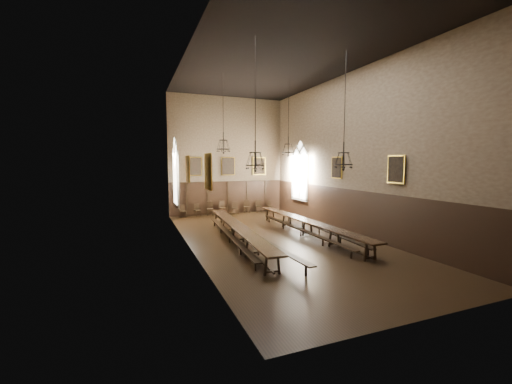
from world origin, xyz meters
TOP-DOWN VIEW (x-y plane):
  - floor at (0.00, 0.00)m, footprint 9.00×18.00m
  - ceiling at (0.00, 0.00)m, footprint 9.00×18.00m
  - wall_back at (0.00, 9.01)m, footprint 9.00×0.02m
  - wall_front at (0.00, -9.01)m, footprint 9.00×0.02m
  - wall_left at (-4.51, 0.00)m, footprint 0.02×18.00m
  - wall_right at (4.51, 0.00)m, footprint 0.02×18.00m
  - wainscot_panelling at (0.00, 0.00)m, footprint 9.00×18.00m
  - table_left at (-2.05, 0.20)m, footprint 1.44×10.81m
  - table_right at (1.98, 0.22)m, footprint 0.95×10.74m
  - bench_left_outer at (-2.49, 0.25)m, footprint 0.88×9.33m
  - bench_left_inner at (-1.50, -0.21)m, footprint 0.78×10.80m
  - bench_right_inner at (1.51, 0.12)m, footprint 0.31×9.19m
  - bench_right_outer at (2.66, 0.09)m, footprint 0.86×9.17m
  - chair_0 at (-3.61, 8.47)m, footprint 0.45×0.45m
  - chair_1 at (-2.49, 8.60)m, footprint 0.47×0.47m
  - chair_2 at (-1.56, 8.52)m, footprint 0.53×0.53m
  - chair_3 at (-0.53, 8.61)m, footprint 0.54×0.54m
  - chair_4 at (0.45, 8.48)m, footprint 0.44×0.44m
  - chair_5 at (1.44, 8.61)m, footprint 0.56×0.56m
  - chair_6 at (2.42, 8.52)m, footprint 0.51×0.51m
  - chair_7 at (3.44, 8.59)m, footprint 0.46×0.46m
  - chandelier_back_left at (-2.03, 2.88)m, footprint 0.78×0.78m
  - chandelier_back_right at (2.05, 2.75)m, footprint 0.79×0.79m
  - chandelier_front_left at (-2.22, -2.61)m, footprint 0.81×0.81m
  - chandelier_front_right at (2.11, -2.62)m, footprint 0.84×0.84m
  - portrait_back_0 at (-2.60, 8.88)m, footprint 1.10×0.12m
  - portrait_back_1 at (0.00, 8.88)m, footprint 1.10×0.12m
  - portrait_back_2 at (2.60, 8.88)m, footprint 1.10×0.12m
  - portrait_left_0 at (-4.38, 1.00)m, footprint 0.12×1.00m
  - portrait_left_1 at (-4.38, -3.50)m, footprint 0.12×1.00m
  - portrait_right_0 at (4.38, 1.00)m, footprint 0.12×1.00m
  - portrait_right_1 at (4.38, -3.50)m, footprint 0.12×1.00m
  - window_right at (4.43, 5.50)m, footprint 0.20×2.20m
  - window_left at (-4.43, 5.50)m, footprint 0.20×2.20m

SIDE VIEW (x-z plane):
  - floor at x=0.00m, z-range -0.02..0.00m
  - chair_7 at x=3.44m, z-range -0.17..0.69m
  - bench_right_outer at x=2.66m, z-range 0.06..0.47m
  - bench_right_inner at x=1.51m, z-range 0.06..0.47m
  - bench_left_outer at x=-2.49m, z-range 0.06..0.48m
  - chair_1 at x=-2.49m, z-range -0.18..0.72m
  - chair_0 at x=-3.61m, z-range -0.18..0.73m
  - chair_4 at x=0.45m, z-range -0.18..0.74m
  - chair_5 at x=1.44m, z-range -0.20..0.81m
  - chair_6 at x=2.42m, z-range -0.20..0.82m
  - bench_left_inner at x=-1.50m, z-range 0.07..0.55m
  - chair_3 at x=-0.53m, z-range -0.20..0.83m
  - chair_2 at x=-1.56m, z-range -0.21..0.84m
  - table_right at x=1.98m, z-range 0.00..0.84m
  - table_left at x=-2.05m, z-range 0.00..0.84m
  - wainscot_panelling at x=0.00m, z-range 0.00..2.50m
  - window_right at x=4.43m, z-range 1.10..5.70m
  - window_left at x=-4.43m, z-range 1.10..5.70m
  - portrait_back_0 at x=-2.60m, z-range 3.00..4.40m
  - portrait_back_1 at x=0.00m, z-range 3.00..4.40m
  - portrait_back_2 at x=2.60m, z-range 3.00..4.40m
  - portrait_left_0 at x=-4.38m, z-range 3.05..4.35m
  - portrait_left_1 at x=-4.38m, z-range 3.05..4.35m
  - portrait_right_0 at x=4.38m, z-range 3.05..4.35m
  - portrait_right_1 at x=4.38m, z-range 3.05..4.35m
  - chandelier_front_right at x=2.11m, z-range 1.66..6.89m
  - chandelier_front_left at x=-2.22m, z-range 1.66..6.90m
  - wall_back at x=0.00m, z-range 0.00..9.00m
  - wall_front at x=0.00m, z-range 0.00..9.00m
  - wall_left at x=-4.51m, z-range 0.00..9.00m
  - wall_right at x=4.51m, z-range 0.00..9.00m
  - chandelier_back_right at x=2.05m, z-range 2.68..7.20m
  - chandelier_back_left at x=-2.03m, z-range 2.90..7.27m
  - ceiling at x=0.00m, z-range 9.00..9.02m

